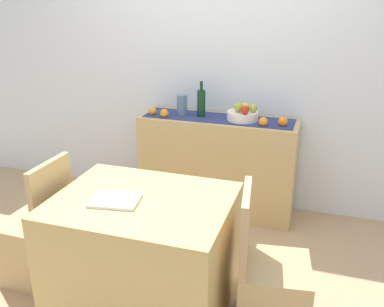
% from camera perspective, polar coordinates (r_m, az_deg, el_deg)
% --- Properties ---
extents(ground_plane, '(6.40, 6.40, 0.02)m').
position_cam_1_polar(ground_plane, '(3.32, -2.63, -14.42)').
color(ground_plane, tan).
rests_on(ground_plane, ground).
extents(room_wall_rear, '(6.40, 0.06, 2.70)m').
position_cam_1_polar(room_wall_rear, '(3.87, 3.23, 12.59)').
color(room_wall_rear, silver).
rests_on(room_wall_rear, ground).
extents(sideboard_console, '(1.37, 0.42, 0.87)m').
position_cam_1_polar(sideboard_console, '(3.85, 3.38, -1.59)').
color(sideboard_console, tan).
rests_on(sideboard_console, ground).
extents(table_runner, '(1.28, 0.32, 0.01)m').
position_cam_1_polar(table_runner, '(3.70, 3.53, 4.71)').
color(table_runner, navy).
rests_on(table_runner, sideboard_console).
extents(fruit_bowl, '(0.26, 0.26, 0.07)m').
position_cam_1_polar(fruit_bowl, '(3.65, 6.71, 5.00)').
color(fruit_bowl, white).
rests_on(fruit_bowl, table_runner).
extents(apple_rear, '(0.07, 0.07, 0.07)m').
position_cam_1_polar(apple_rear, '(3.62, 8.11, 5.99)').
color(apple_rear, '#94AA43').
rests_on(apple_rear, fruit_bowl).
extents(apple_center, '(0.07, 0.07, 0.07)m').
position_cam_1_polar(apple_center, '(3.55, 7.00, 5.74)').
color(apple_center, red).
rests_on(apple_center, fruit_bowl).
extents(apple_right, '(0.07, 0.07, 0.07)m').
position_cam_1_polar(apple_right, '(3.66, 7.07, 6.18)').
color(apple_right, gold).
rests_on(apple_right, fruit_bowl).
extents(apple_front, '(0.08, 0.08, 0.08)m').
position_cam_1_polar(apple_front, '(3.62, 6.23, 6.11)').
color(apple_front, '#97A632').
rests_on(apple_front, fruit_bowl).
extents(wine_bottle, '(0.07, 0.07, 0.31)m').
position_cam_1_polar(wine_bottle, '(3.71, 1.23, 6.72)').
color(wine_bottle, '#10341F').
rests_on(wine_bottle, sideboard_console).
extents(ceramic_vase, '(0.09, 0.09, 0.18)m').
position_cam_1_polar(ceramic_vase, '(3.77, -1.34, 6.43)').
color(ceramic_vase, slate).
rests_on(ceramic_vase, sideboard_console).
extents(orange_loose_end, '(0.08, 0.08, 0.08)m').
position_cam_1_polar(orange_loose_end, '(3.52, 9.43, 4.19)').
color(orange_loose_end, orange).
rests_on(orange_loose_end, sideboard_console).
extents(orange_loose_mid, '(0.07, 0.07, 0.07)m').
position_cam_1_polar(orange_loose_mid, '(3.73, -3.70, 5.34)').
color(orange_loose_mid, orange).
rests_on(orange_loose_mid, sideboard_console).
extents(orange_loose_far, '(0.08, 0.08, 0.08)m').
position_cam_1_polar(orange_loose_far, '(3.55, 11.95, 4.16)').
color(orange_loose_far, orange).
rests_on(orange_loose_far, sideboard_console).
extents(orange_loose_near_bowl, '(0.07, 0.07, 0.07)m').
position_cam_1_polar(orange_loose_near_bowl, '(3.80, -5.24, 5.59)').
color(orange_loose_near_bowl, orange).
rests_on(orange_loose_near_bowl, sideboard_console).
extents(dining_table, '(1.06, 0.83, 0.74)m').
position_cam_1_polar(dining_table, '(2.78, -6.36, -12.84)').
color(dining_table, tan).
rests_on(dining_table, ground).
extents(open_book, '(0.31, 0.25, 0.02)m').
position_cam_1_polar(open_book, '(2.58, -10.18, -6.12)').
color(open_book, white).
rests_on(open_book, dining_table).
extents(chair_near_window, '(0.41, 0.41, 0.90)m').
position_cam_1_polar(chair_near_window, '(3.20, -19.68, -11.32)').
color(chair_near_window, tan).
rests_on(chair_near_window, ground).
extents(chair_by_corner, '(0.45, 0.45, 0.90)m').
position_cam_1_polar(chair_by_corner, '(2.67, 10.34, -17.52)').
color(chair_by_corner, tan).
rests_on(chair_by_corner, ground).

